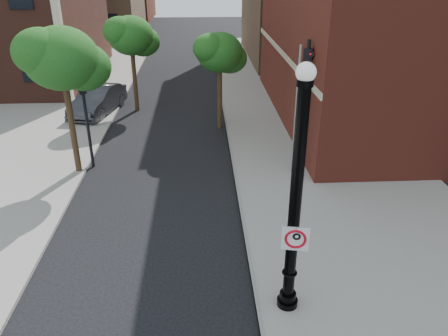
{
  "coord_description": "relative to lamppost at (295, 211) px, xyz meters",
  "views": [
    {
      "loc": [
        0.76,
        -8.57,
        7.87
      ],
      "look_at": [
        1.34,
        2.0,
        2.78
      ],
      "focal_mm": 35.0,
      "sensor_mm": 36.0,
      "label": 1
    }
  ],
  "objects": [
    {
      "name": "ground",
      "position": [
        -2.78,
        0.36,
        -2.82
      ],
      "size": [
        120.0,
        120.0,
        0.0
      ],
      "primitive_type": "plane",
      "color": "black",
      "rests_on": "ground"
    },
    {
      "name": "sidewalk_right",
      "position": [
        3.22,
        10.36,
        -2.76
      ],
      "size": [
        8.0,
        60.0,
        0.12
      ],
      "primitive_type": "cube",
      "color": "gray",
      "rests_on": "ground"
    },
    {
      "name": "sidewalk_left",
      "position": [
        -11.78,
        18.36,
        -2.76
      ],
      "size": [
        10.0,
        50.0,
        0.12
      ],
      "primitive_type": "cube",
      "color": "gray",
      "rests_on": "ground"
    },
    {
      "name": "curb_edge",
      "position": [
        -0.73,
        10.36,
        -2.75
      ],
      "size": [
        0.1,
        60.0,
        0.14
      ],
      "primitive_type": "cube",
      "color": "gray",
      "rests_on": "ground"
    },
    {
      "name": "lamppost",
      "position": [
        0.0,
        0.0,
        0.0
      ],
      "size": [
        0.52,
        0.52,
        6.11
      ],
      "color": "black",
      "rests_on": "ground"
    },
    {
      "name": "no_parking_sign",
      "position": [
        0.03,
        -0.16,
        -0.63
      ],
      "size": [
        0.61,
        0.15,
        0.62
      ],
      "rotation": [
        0.0,
        0.0,
        -0.18
      ],
      "color": "white",
      "rests_on": "ground"
    },
    {
      "name": "parked_car",
      "position": [
        -7.76,
        15.62,
        -2.05
      ],
      "size": [
        2.62,
        4.93,
        1.55
      ],
      "primitive_type": "imported",
      "rotation": [
        0.0,
        0.0,
        -0.22
      ],
      "color": "#2E2E33",
      "rests_on": "ground"
    },
    {
      "name": "traffic_signal_left",
      "position": [
        -6.6,
        8.57,
        0.08
      ],
      "size": [
        0.34,
        0.38,
        4.3
      ],
      "rotation": [
        0.0,
        0.0,
        0.35
      ],
      "color": "black",
      "rests_on": "ground"
    },
    {
      "name": "traffic_signal_right",
      "position": [
        2.02,
        8.12,
        0.67
      ],
      "size": [
        0.41,
        0.46,
        5.18
      ],
      "rotation": [
        0.0,
        0.0,
        -0.34
      ],
      "color": "black",
      "rests_on": "ground"
    },
    {
      "name": "utility_pole",
      "position": [
        1.57,
        7.43,
        -0.26
      ],
      "size": [
        0.1,
        0.1,
        5.13
      ],
      "primitive_type": "cylinder",
      "color": "#999999",
      "rests_on": "ground"
    },
    {
      "name": "street_tree_a",
      "position": [
        -7.0,
        8.07,
        1.73
      ],
      "size": [
        3.2,
        2.89,
        5.77
      ],
      "color": "#332114",
      "rests_on": "ground"
    },
    {
      "name": "street_tree_b",
      "position": [
        -5.65,
        16.13,
        1.28
      ],
      "size": [
        2.89,
        2.61,
        5.2
      ],
      "color": "#332114",
      "rests_on": "ground"
    },
    {
      "name": "street_tree_c",
      "position": [
        -1.05,
        13.0,
        0.94
      ],
      "size": [
        2.65,
        2.39,
        4.77
      ],
      "color": "#332114",
      "rests_on": "ground"
    }
  ]
}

